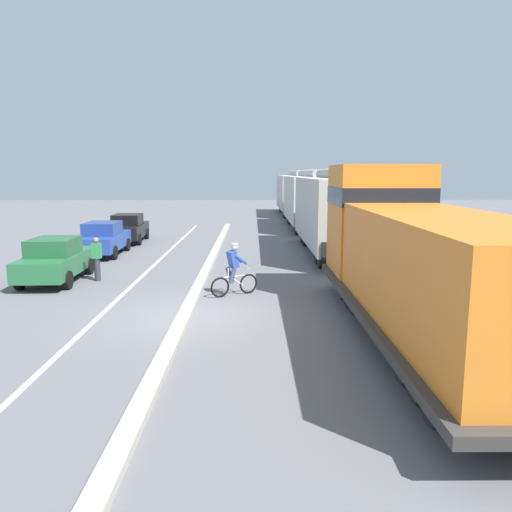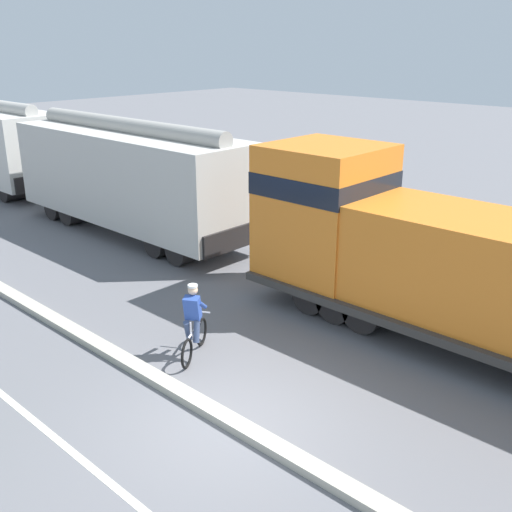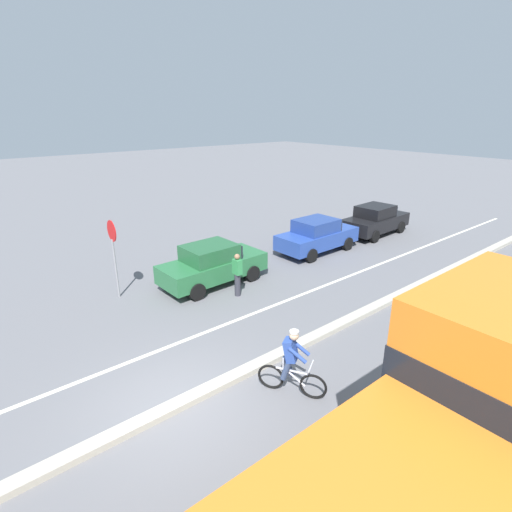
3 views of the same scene
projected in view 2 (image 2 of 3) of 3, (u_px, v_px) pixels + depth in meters
The scene contains 5 objects.
ground_plane at pixel (229, 424), 11.05m from camera, with size 120.00×120.00×0.00m, color slate.
median_curb at pixel (59, 322), 14.87m from camera, with size 0.36×36.00×0.16m, color #B2AD9E.
locomotive at pixel (449, 267), 13.68m from camera, with size 3.10×11.61×4.20m.
hopper_car_lead at pixel (130, 178), 21.36m from camera, with size 2.90×10.60×4.18m.
cyclist at pixel (193, 323), 13.17m from camera, with size 1.51×0.91×1.71m.
Camera 2 is at (-6.51, -6.72, 6.67)m, focal length 42.00 mm.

